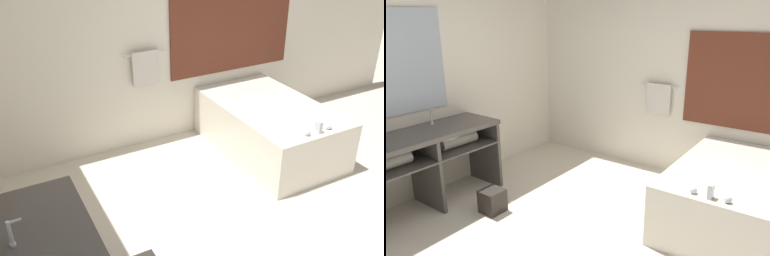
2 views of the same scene
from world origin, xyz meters
The scene contains 4 objects.
ground_plane centered at (0.00, 0.00, 0.00)m, with size 16.00×16.00×0.00m, color beige.
wall_back_with_blinds centered at (0.03, 2.23, 1.35)m, with size 7.40×0.13×2.70m.
sink_faucet centered at (-2.05, 0.00, 0.94)m, with size 0.09×0.04×0.18m.
bathtub centered at (0.88, 1.33, 0.33)m, with size 1.05×1.73×0.72m.
Camera 1 is at (-2.03, -2.17, 2.63)m, focal length 40.00 mm.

